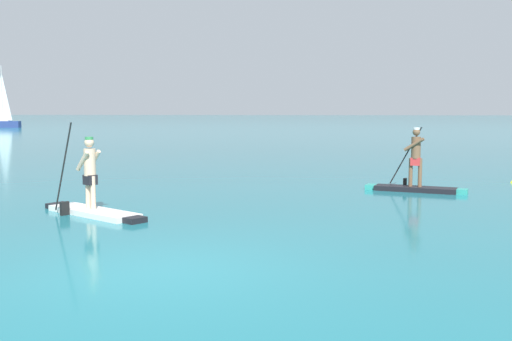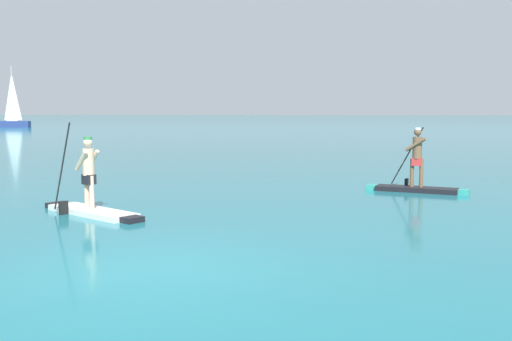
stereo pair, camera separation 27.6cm
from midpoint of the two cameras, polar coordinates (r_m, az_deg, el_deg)
ground at (r=9.05m, az=-8.92°, el=-9.18°), size 440.00×440.00×0.00m
paddleboarder_mid_center at (r=13.88m, az=-14.81°, el=-2.65°), size 2.89×2.18×2.07m
paddleboarder_far_right at (r=17.66m, az=15.30°, el=-0.70°), size 2.80×1.28×1.83m
sailboat_left_horizon at (r=81.86m, az=-21.84°, el=4.64°), size 4.19×1.30×7.69m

